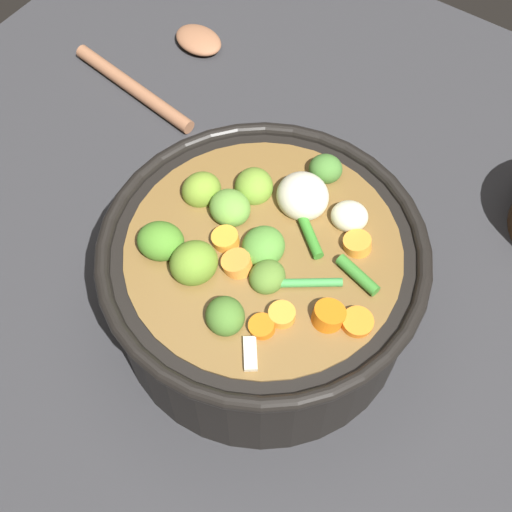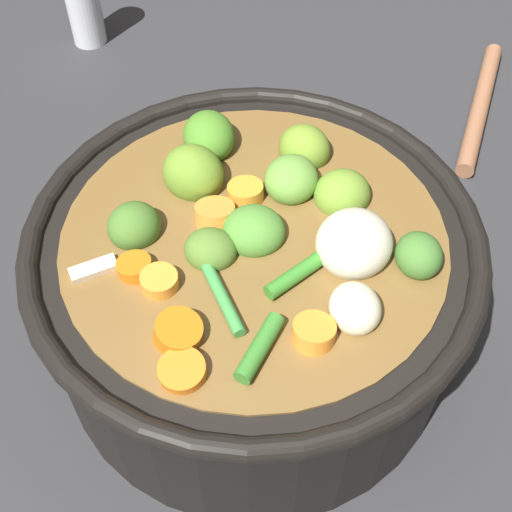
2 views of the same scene
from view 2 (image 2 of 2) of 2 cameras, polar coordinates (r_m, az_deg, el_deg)
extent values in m
plane|color=#2D2D30|center=(0.54, -0.14, -6.68)|extent=(1.10, 1.10, 0.00)
cylinder|color=black|center=(0.49, -0.15, -2.99)|extent=(0.29, 0.29, 0.12)
torus|color=black|center=(0.45, -0.17, 1.52)|extent=(0.30, 0.30, 0.01)
cylinder|color=brown|center=(0.49, -0.16, -2.64)|extent=(0.25, 0.25, 0.11)
ellipsoid|color=#4A8427|center=(0.50, -3.92, 9.84)|extent=(0.05, 0.05, 0.03)
ellipsoid|color=#44772F|center=(0.43, 13.30, -0.18)|extent=(0.04, 0.04, 0.03)
ellipsoid|color=#47742A|center=(0.45, -10.04, 2.43)|extent=(0.05, 0.05, 0.03)
ellipsoid|color=#659A3B|center=(0.47, 2.93, 6.35)|extent=(0.04, 0.04, 0.03)
ellipsoid|color=olive|center=(0.50, 4.04, 8.84)|extent=(0.05, 0.05, 0.03)
ellipsoid|color=#547B2D|center=(0.43, -3.78, 0.50)|extent=(0.04, 0.03, 0.03)
ellipsoid|color=#508C34|center=(0.44, 0.35, 2.16)|extent=(0.04, 0.04, 0.03)
ellipsoid|color=olive|center=(0.47, -5.21, 6.82)|extent=(0.06, 0.05, 0.04)
ellipsoid|color=olive|center=(0.47, 7.13, 5.07)|extent=(0.05, 0.05, 0.03)
cylinder|color=orange|center=(0.42, -7.97, -2.26)|extent=(0.03, 0.03, 0.01)
cylinder|color=orange|center=(0.43, -9.96, -1.06)|extent=(0.03, 0.03, 0.01)
cylinder|color=orange|center=(0.40, 4.78, -6.53)|extent=(0.03, 0.03, 0.02)
cylinder|color=orange|center=(0.47, -0.87, 5.06)|extent=(0.03, 0.03, 0.02)
cylinder|color=orange|center=(0.45, -3.40, 3.25)|extent=(0.03, 0.03, 0.02)
cylinder|color=orange|center=(0.39, -6.09, -9.53)|extent=(0.03, 0.03, 0.01)
cylinder|color=orange|center=(0.40, -6.50, -6.45)|extent=(0.03, 0.03, 0.02)
ellipsoid|color=beige|center=(0.41, 8.18, -4.31)|extent=(0.04, 0.04, 0.03)
ellipsoid|color=beige|center=(0.44, 8.15, 1.30)|extent=(0.06, 0.06, 0.04)
cylinder|color=#38802C|center=(0.39, 0.30, -7.58)|extent=(0.02, 0.05, 0.01)
cylinder|color=#3E9344|center=(0.41, -2.76, -3.52)|extent=(0.04, 0.05, 0.01)
cylinder|color=#378428|center=(0.42, 3.42, -1.48)|extent=(0.04, 0.04, 0.01)
cube|color=beige|center=(0.44, -13.30, -1.05)|extent=(0.03, 0.03, 0.00)
cylinder|color=#966142|center=(0.75, 18.06, 11.71)|extent=(0.04, 0.20, 0.02)
cylinder|color=silver|center=(0.83, -14.02, 19.18)|extent=(0.04, 0.04, 0.08)
camera|label=1|loc=(0.41, -98.56, 37.76)|focal=49.59mm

